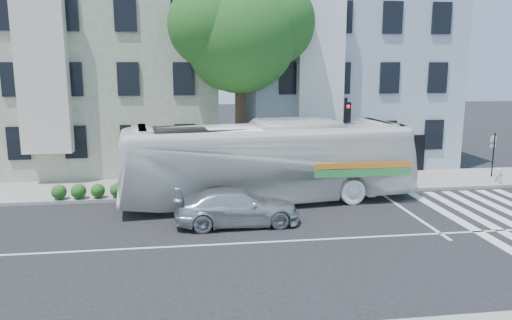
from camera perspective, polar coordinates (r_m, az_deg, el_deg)
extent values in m
plane|color=black|center=(17.81, 1.30, -9.37)|extent=(120.00, 120.00, 0.00)
cube|color=gray|center=(25.37, -1.60, -2.96)|extent=(80.00, 4.00, 0.15)
cube|color=gray|center=(31.77, -15.94, 9.34)|extent=(12.00, 10.00, 11.00)
cube|color=#9FAABD|center=(32.94, 9.31, 9.66)|extent=(12.00, 10.00, 11.00)
cylinder|color=#2D2116|center=(25.37, -1.76, 2.86)|extent=(0.56, 0.56, 5.20)
sphere|color=#164518|center=(25.15, -1.83, 13.98)|extent=(5.60, 5.60, 5.60)
sphere|color=#164518|center=(25.81, 1.73, 15.46)|extent=(4.40, 4.40, 4.40)
sphere|color=#164518|center=(24.77, -5.09, 15.14)|extent=(4.20, 4.20, 4.20)
sphere|color=#164518|center=(26.51, -1.47, 17.51)|extent=(3.80, 3.80, 3.80)
sphere|color=#164518|center=(25.66, -3.32, 11.67)|extent=(3.40, 3.40, 3.40)
imported|color=white|center=(22.40, 1.45, -0.19)|extent=(4.50, 13.53, 3.70)
imported|color=silver|center=(19.47, -2.18, -5.39)|extent=(2.08, 4.90, 1.41)
cylinder|color=black|center=(24.02, 10.06, 1.53)|extent=(0.15, 0.15, 4.62)
cube|color=black|center=(23.57, 10.38, 5.39)|extent=(0.34, 0.29, 0.94)
sphere|color=red|center=(23.42, 10.51, 6.03)|extent=(0.18, 0.18, 0.18)
cylinder|color=white|center=(23.79, 10.22, 2.78)|extent=(0.48, 0.11, 0.48)
cylinder|color=silver|center=(28.21, 25.95, -1.78)|extent=(0.27, 0.27, 0.69)
sphere|color=silver|center=(28.13, 26.01, -1.03)|extent=(0.25, 0.25, 0.25)
cylinder|color=silver|center=(28.19, 25.96, -1.60)|extent=(0.48, 0.32, 0.16)
cylinder|color=black|center=(29.72, 25.49, 0.52)|extent=(0.07, 0.07, 2.38)
cube|color=white|center=(29.67, 25.52, 2.19)|extent=(0.41, 0.19, 0.33)
cube|color=white|center=(29.73, 25.46, 1.46)|extent=(0.41, 0.19, 0.17)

